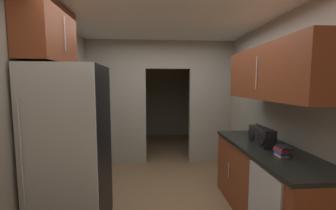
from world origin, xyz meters
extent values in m
plane|color=brown|center=(0.00, 0.00, 0.00)|extent=(20.00, 20.00, 0.00)
cube|color=silver|center=(0.00, 0.53, 2.62)|extent=(3.45, 7.56, 0.06)
cube|color=#9E998C|center=(-0.92, 1.78, 1.29)|extent=(1.20, 0.12, 2.59)
cube|color=#9E998C|center=(1.07, 1.78, 1.29)|extent=(0.92, 0.12, 2.59)
cube|color=#9E998C|center=(0.14, 1.78, 2.30)|extent=(0.93, 0.12, 0.58)
cube|color=gray|center=(0.00, 4.21, 1.29)|extent=(3.05, 0.10, 2.59)
cube|color=gray|center=(-1.47, 2.99, 1.29)|extent=(0.10, 2.43, 2.59)
cube|color=gray|center=(1.47, 2.99, 1.29)|extent=(0.10, 2.43, 2.59)
cube|color=#9E998C|center=(-1.57, -0.36, 1.29)|extent=(0.10, 4.28, 2.59)
cube|color=#9E998C|center=(1.57, -0.36, 1.29)|extent=(0.10, 4.28, 2.59)
cube|color=black|center=(-1.11, -0.26, 0.94)|extent=(0.76, 0.70, 1.89)
cube|color=#B7BABC|center=(-1.11, -0.62, 0.94)|extent=(0.76, 0.03, 1.89)
cylinder|color=#B7BABC|center=(-1.43, -0.65, 1.04)|extent=(0.02, 0.02, 1.04)
cube|color=brown|center=(1.19, -0.33, 0.44)|extent=(0.62, 1.83, 0.89)
cube|color=black|center=(1.19, -0.33, 0.91)|extent=(0.66, 1.83, 0.04)
cylinder|color=#B7BABC|center=(0.87, -0.74, 0.49)|extent=(0.01, 0.01, 0.22)
cylinder|color=#B7BABC|center=(0.87, 0.07, 0.49)|extent=(0.01, 0.01, 0.22)
cube|color=brown|center=(1.19, -0.33, 1.81)|extent=(0.34, 1.65, 0.62)
cylinder|color=#B7BABC|center=(1.01, -0.33, 1.81)|extent=(0.01, 0.01, 0.37)
cube|color=brown|center=(-1.34, -0.18, 2.24)|extent=(0.34, 0.83, 0.65)
cylinder|color=#B7BABC|center=(-1.16, -0.18, 2.24)|extent=(0.01, 0.01, 0.39)
cube|color=black|center=(1.16, -0.23, 1.04)|extent=(0.14, 0.41, 0.22)
cylinder|color=#262626|center=(1.16, -0.23, 1.17)|extent=(0.02, 0.29, 0.02)
cylinder|color=black|center=(1.09, -0.35, 1.04)|extent=(0.01, 0.15, 0.15)
cylinder|color=black|center=(1.09, -0.11, 1.04)|extent=(0.01, 0.15, 0.15)
cube|color=beige|center=(1.16, -0.65, 0.94)|extent=(0.10, 0.12, 0.02)
cube|color=#2D609E|center=(1.17, -0.64, 0.96)|extent=(0.11, 0.12, 0.03)
cube|color=#8C3893|center=(1.16, -0.64, 0.99)|extent=(0.10, 0.15, 0.02)
cube|color=red|center=(1.16, -0.65, 1.01)|extent=(0.10, 0.14, 0.03)
cube|color=black|center=(1.18, -0.65, 1.03)|extent=(0.11, 0.16, 0.02)
camera|label=1|loc=(-0.18, -2.70, 1.68)|focal=22.59mm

